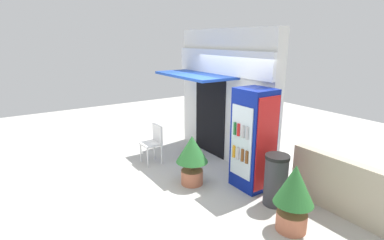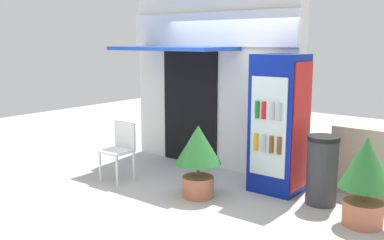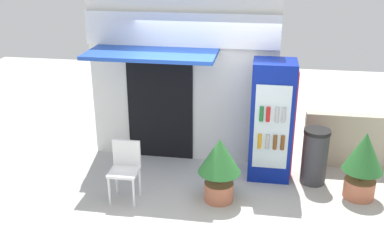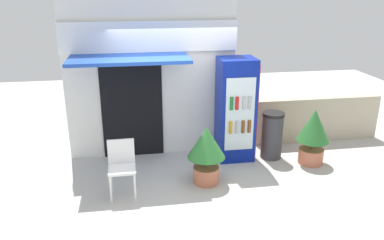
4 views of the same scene
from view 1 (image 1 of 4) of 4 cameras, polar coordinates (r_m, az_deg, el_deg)
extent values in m
plane|color=beige|center=(6.59, -0.80, -10.64)|extent=(16.00, 16.00, 0.00)
cube|color=silver|center=(7.27, 6.33, 4.64)|extent=(3.26, 0.29, 3.10)
cube|color=white|center=(7.05, 5.35, 10.91)|extent=(3.26, 0.08, 0.56)
cube|color=#1E47B2|center=(7.13, 0.40, 8.52)|extent=(2.08, 0.99, 0.06)
cube|color=black|center=(7.59, 3.40, 0.87)|extent=(1.17, 0.03, 1.99)
cube|color=navy|center=(5.93, 11.58, -3.61)|extent=(0.68, 0.60, 1.99)
cube|color=silver|center=(5.72, 9.34, -4.20)|extent=(0.54, 0.02, 1.39)
cube|color=red|center=(5.70, 14.06, -4.53)|extent=(0.02, 0.54, 1.79)
cylinder|color=orange|center=(5.91, 7.98, -5.90)|extent=(0.06, 0.06, 0.24)
cylinder|color=#B2B2B7|center=(5.82, 8.78, -6.25)|extent=(0.06, 0.06, 0.24)
cylinder|color=brown|center=(5.74, 9.57, -6.60)|extent=(0.06, 0.06, 0.24)
cylinder|color=brown|center=(5.66, 10.38, -6.95)|extent=(0.06, 0.06, 0.24)
cylinder|color=#196B2D|center=(5.75, 8.17, -1.60)|extent=(0.06, 0.06, 0.24)
cylinder|color=red|center=(5.68, 8.85, -1.84)|extent=(0.06, 0.06, 0.24)
cylinder|color=#B2B2B7|center=(5.59, 9.77, -2.17)|extent=(0.06, 0.06, 0.24)
cylinder|color=#B2B2B7|center=(5.52, 10.50, -2.44)|extent=(0.06, 0.06, 0.24)
cylinder|color=white|center=(7.31, -9.71, -6.20)|extent=(0.04, 0.04, 0.46)
cylinder|color=white|center=(7.00, -8.41, -7.15)|extent=(0.04, 0.04, 0.46)
cylinder|color=white|center=(7.46, -7.19, -5.66)|extent=(0.04, 0.04, 0.46)
cylinder|color=white|center=(7.15, -5.80, -6.56)|extent=(0.04, 0.04, 0.46)
cube|color=white|center=(7.14, -7.85, -4.50)|extent=(0.44, 0.42, 0.04)
cube|color=white|center=(7.14, -6.57, -2.52)|extent=(0.43, 0.05, 0.41)
cylinder|color=#BC6B4C|center=(6.23, 0.00, -10.74)|extent=(0.45, 0.45, 0.29)
cylinder|color=brown|center=(6.13, 0.00, -8.71)|extent=(0.05, 0.05, 0.19)
cone|color=#2D7533|center=(5.99, 0.00, -5.52)|extent=(0.65, 0.65, 0.54)
cylinder|color=#BC6B4C|center=(5.13, 18.33, -17.79)|extent=(0.47, 0.47, 0.29)
cylinder|color=brown|center=(5.01, 18.56, -15.54)|extent=(0.05, 0.05, 0.17)
cone|color=#2D7533|center=(4.82, 18.95, -11.52)|extent=(0.60, 0.60, 0.62)
cylinder|color=#38383D|center=(5.60, 15.61, -11.20)|extent=(0.40, 0.40, 0.87)
cylinder|color=black|center=(5.41, 15.96, -6.76)|extent=(0.42, 0.42, 0.06)
cube|color=#B7AD93|center=(5.52, 30.82, -12.74)|extent=(2.78, 0.20, 0.97)
camera|label=2|loc=(2.08, -84.01, -19.11)|focal=41.10mm
camera|label=3|loc=(5.09, -71.28, 14.34)|focal=41.98mm
camera|label=4|loc=(6.47, -60.14, 11.34)|focal=35.86mm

